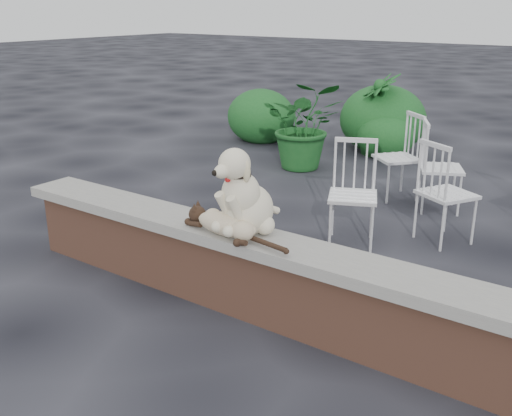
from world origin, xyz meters
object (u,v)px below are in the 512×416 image
Objects in this scene: chair_e at (441,167)px; potted_plant_a at (305,125)px; cat at (227,223)px; potted_plant_b at (380,114)px; chair_a at (353,194)px; chair_c at (447,192)px; dog at (249,189)px; chair_b at (397,157)px.

potted_plant_a is (-2.02, 0.62, 0.11)m from chair_e.
potted_plant_b is at bearing 114.28° from cat.
chair_a and chair_c have the same top height.
cat is (-0.08, -0.15, -0.22)m from dog.
dog reaches higher than potted_plant_b.
potted_plant_a is (-2.36, 1.45, 0.11)m from chair_c.
potted_plant_b reaches higher than cat.
potted_plant_b reaches higher than chair_b.
dog is at bearing -47.00° from chair_b.
chair_e is 0.90m from chair_c.
chair_a is 1.00× the size of chair_c.
dog is 0.66× the size of chair_e.
cat is 0.92× the size of potted_plant_b.
chair_a is at bearing 99.70° from dog.
dog is 0.66× the size of chair_b.
chair_e is 0.81× the size of potted_plant_b.
cat is at bearing -66.72° from potted_plant_a.
chair_b is 0.81× the size of potted_plant_b.
dog is 2.92m from chair_e.
potted_plant_a is at bearing 127.17° from dog.
chair_c is at bearing 14.99° from chair_a.
chair_a is at bearing 69.43° from chair_c.
potted_plant_b is (-1.53, 1.87, 0.11)m from chair_e.
chair_a is (0.06, 1.48, -0.42)m from dog.
potted_plant_b reaches higher than potted_plant_a.
chair_c is (0.80, 2.18, -0.20)m from cat.
dog is 1.54m from chair_a.
potted_plant_a reaches higher than chair_a.
potted_plant_a is 1.35m from potted_plant_b.
chair_a is at bearing 140.26° from chair_e.
cat is 2.33m from chair_c.
chair_a is at bearing -41.84° from chair_b.
chair_e is at bearing -38.26° from chair_c.
dog reaches higher than chair_c.
chair_a is at bearing -49.61° from potted_plant_a.
potted_plant_b is (0.49, 1.25, 0.01)m from potted_plant_a.
dog is 3.86m from potted_plant_a.
chair_e is at bearing 94.35° from dog.
chair_b is at bearing -60.37° from potted_plant_b.
potted_plant_a is at bearing 125.20° from cat.
chair_a reaches higher than cat.
potted_plant_a is 0.99× the size of potted_plant_b.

